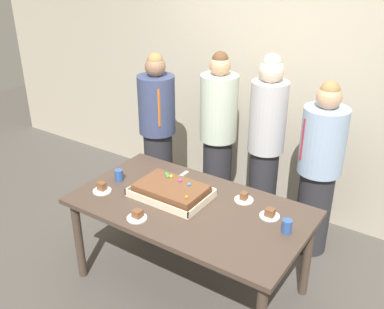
# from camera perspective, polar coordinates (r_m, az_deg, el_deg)

# --- Properties ---
(ground_plane) EXTENTS (12.00, 12.00, 0.00)m
(ground_plane) POSITION_cam_1_polar(r_m,az_deg,el_deg) (3.91, -0.26, -16.21)
(ground_plane) COLOR #4C4742
(interior_back_panel) EXTENTS (8.00, 0.12, 3.00)m
(interior_back_panel) POSITION_cam_1_polar(r_m,az_deg,el_deg) (4.47, 11.45, 10.83)
(interior_back_panel) COLOR #B2A893
(interior_back_panel) RESTS_ON ground_plane
(party_table) EXTENTS (1.82, 1.01, 0.78)m
(party_table) POSITION_cam_1_polar(r_m,az_deg,el_deg) (3.48, -0.29, -7.67)
(party_table) COLOR #47382D
(party_table) RESTS_ON ground_plane
(sheet_cake) EXTENTS (0.61, 0.41, 0.12)m
(sheet_cake) POSITION_cam_1_polar(r_m,az_deg,el_deg) (3.53, -2.69, -4.68)
(sheet_cake) COLOR beige
(sheet_cake) RESTS_ON party_table
(plated_slice_near_left) EXTENTS (0.15, 0.15, 0.08)m
(plated_slice_near_left) POSITION_cam_1_polar(r_m,az_deg,el_deg) (3.68, -11.50, -4.30)
(plated_slice_near_left) COLOR white
(plated_slice_near_left) RESTS_ON party_table
(plated_slice_near_right) EXTENTS (0.15, 0.15, 0.07)m
(plated_slice_near_right) POSITION_cam_1_polar(r_m,az_deg,el_deg) (3.29, -7.05, -7.81)
(plated_slice_near_right) COLOR white
(plated_slice_near_right) RESTS_ON party_table
(plated_slice_far_left) EXTENTS (0.15, 0.15, 0.07)m
(plated_slice_far_left) POSITION_cam_1_polar(r_m,az_deg,el_deg) (3.51, 6.69, -5.59)
(plated_slice_far_left) COLOR white
(plated_slice_far_left) RESTS_ON party_table
(plated_slice_far_right) EXTENTS (0.15, 0.15, 0.07)m
(plated_slice_far_right) POSITION_cam_1_polar(r_m,az_deg,el_deg) (3.34, 9.97, -7.56)
(plated_slice_far_right) COLOR white
(plated_slice_far_right) RESTS_ON party_table
(drink_cup_nearest) EXTENTS (0.07, 0.07, 0.10)m
(drink_cup_nearest) POSITION_cam_1_polar(r_m,az_deg,el_deg) (3.18, 12.10, -9.01)
(drink_cup_nearest) COLOR #2D5199
(drink_cup_nearest) RESTS_ON party_table
(drink_cup_middle) EXTENTS (0.07, 0.07, 0.10)m
(drink_cup_middle) POSITION_cam_1_polar(r_m,az_deg,el_deg) (3.79, -9.37, -2.65)
(drink_cup_middle) COLOR #2D5199
(drink_cup_middle) RESTS_ON party_table
(cake_server_utensil) EXTENTS (0.03, 0.20, 0.01)m
(cake_server_utensil) POSITION_cam_1_polar(r_m,az_deg,el_deg) (3.83, -1.44, -2.77)
(cake_server_utensil) COLOR silver
(cake_server_utensil) RESTS_ON party_table
(person_serving_front) EXTENTS (0.38, 0.38, 1.62)m
(person_serving_front) POSITION_cam_1_polar(r_m,az_deg,el_deg) (3.99, 16.01, -1.88)
(person_serving_front) COLOR #28282D
(person_serving_front) RESTS_ON ground_plane
(person_green_shirt_behind) EXTENTS (0.36, 0.36, 1.72)m
(person_green_shirt_behind) POSITION_cam_1_polar(r_m,az_deg,el_deg) (4.35, 3.37, 2.32)
(person_green_shirt_behind) COLOR #28282D
(person_green_shirt_behind) RESTS_ON ground_plane
(person_striped_tie_right) EXTENTS (0.36, 0.36, 1.68)m
(person_striped_tie_right) POSITION_cam_1_polar(r_m,az_deg,el_deg) (4.46, -4.44, 2.64)
(person_striped_tie_right) COLOR #28282D
(person_striped_tie_right) RESTS_ON ground_plane
(person_far_right_suit) EXTENTS (0.33, 0.33, 1.78)m
(person_far_right_suit) POSITION_cam_1_polar(r_m,az_deg,el_deg) (4.06, 9.43, 1.02)
(person_far_right_suit) COLOR #28282D
(person_far_right_suit) RESTS_ON ground_plane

